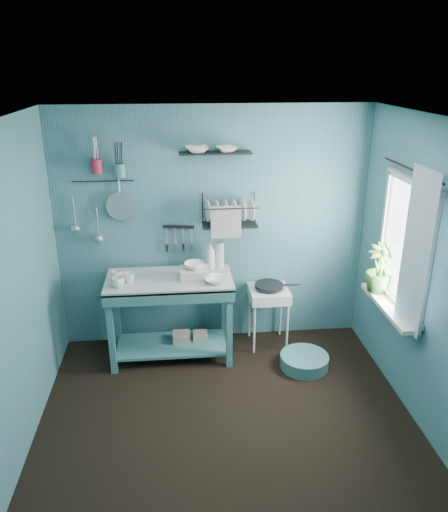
{
  "coord_description": "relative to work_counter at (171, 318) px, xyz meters",
  "views": [
    {
      "loc": [
        -0.37,
        -3.4,
        2.87
      ],
      "look_at": [
        0.05,
        0.85,
        1.2
      ],
      "focal_mm": 35.0,
      "sensor_mm": 36.0,
      "label": 1
    }
  ],
  "objects": [
    {
      "name": "water_bottle",
      "position": [
        0.52,
        0.22,
        0.58
      ],
      "size": [
        0.09,
        0.09,
        0.28
      ],
      "primitive_type": "cylinder",
      "color": "#B2C0C7",
      "rests_on": "work_counter"
    },
    {
      "name": "floor_basin",
      "position": [
        1.32,
        -0.35,
        -0.37
      ],
      "size": [
        0.49,
        0.49,
        0.13
      ],
      "primitive_type": "cylinder",
      "color": "#3F787C",
      "rests_on": "floor"
    },
    {
      "name": "hook_rail",
      "position": [
        -0.61,
        0.34,
        1.34
      ],
      "size": [
        0.6,
        0.01,
        0.01
      ],
      "primitive_type": "cylinder",
      "rotation": [
        0.0,
        1.57,
        0.0
      ],
      "color": "black",
      "rests_on": "wall_back"
    },
    {
      "name": "mug_right",
      "position": [
        -0.5,
        0.0,
        0.49
      ],
      "size": [
        0.17,
        0.17,
        0.1
      ],
      "primitive_type": "imported",
      "rotation": [
        0.0,
        0.0,
        1.05
      ],
      "color": "white",
      "rests_on": "work_counter"
    },
    {
      "name": "wall_front",
      "position": [
        0.47,
        -2.63,
        0.81
      ],
      "size": [
        3.2,
        0.0,
        3.2
      ],
      "primitive_type": "plane",
      "rotation": [
        -1.57,
        0.0,
        0.0
      ],
      "color": "#396A75",
      "rests_on": "ground"
    },
    {
      "name": "floor",
      "position": [
        0.47,
        -1.13,
        -0.44
      ],
      "size": [
        3.2,
        3.2,
        0.0
      ],
      "primitive_type": "plane",
      "color": "black",
      "rests_on": "ground"
    },
    {
      "name": "colander",
      "position": [
        -0.46,
        0.32,
        1.1
      ],
      "size": [
        0.28,
        0.03,
        0.28
      ],
      "primitive_type": "cylinder",
      "rotation": [
        1.54,
        0.0,
        0.0
      ],
      "color": "#B0B2B9",
      "rests_on": "wall_back"
    },
    {
      "name": "upper_shelf",
      "position": [
        0.49,
        0.27,
        1.61
      ],
      "size": [
        0.7,
        0.19,
        0.01
      ],
      "primitive_type": "cube",
      "rotation": [
        0.0,
        0.0,
        0.01
      ],
      "color": "black",
      "rests_on": "wall_back"
    },
    {
      "name": "potted_plant",
      "position": [
        1.97,
        -0.39,
        0.62
      ],
      "size": [
        0.27,
        0.27,
        0.47
      ],
      "primitive_type": "imported",
      "rotation": [
        0.0,
        0.0,
        -0.06
      ],
      "color": "#346428",
      "rests_on": "windowsill"
    },
    {
      "name": "wall_right",
      "position": [
        2.07,
        -1.13,
        0.81
      ],
      "size": [
        0.0,
        3.0,
        3.0
      ],
      "primitive_type": "plane",
      "rotation": [
        1.57,
        0.0,
        -1.57
      ],
      "color": "#396A75",
      "rests_on": "ground"
    },
    {
      "name": "storage_tin_large",
      "position": [
        0.1,
        0.05,
        -0.33
      ],
      "size": [
        0.18,
        0.18,
        0.22
      ],
      "primitive_type": "cube",
      "color": "gray",
      "rests_on": "floor"
    },
    {
      "name": "wall_left",
      "position": [
        -1.13,
        -1.13,
        0.81
      ],
      "size": [
        0.0,
        3.0,
        3.0
      ],
      "primitive_type": "plane",
      "rotation": [
        1.57,
        0.0,
        1.57
      ],
      "color": "#396A75",
      "rests_on": "ground"
    },
    {
      "name": "hotplate_stand",
      "position": [
        1.03,
        0.13,
        -0.11
      ],
      "size": [
        0.48,
        0.48,
        0.65
      ],
      "primitive_type": "cube",
      "rotation": [
        0.0,
        0.0,
        -0.2
      ],
      "color": "silver",
      "rests_on": "floor"
    },
    {
      "name": "curtain",
      "position": [
        1.99,
        -0.98,
        1.01
      ],
      "size": [
        0.0,
        1.35,
        1.35
      ],
      "primitive_type": "plane",
      "rotation": [
        1.57,
        0.0,
        1.57
      ],
      "color": "white",
      "rests_on": "wall_right"
    },
    {
      "name": "wall_back",
      "position": [
        0.47,
        0.37,
        0.81
      ],
      "size": [
        3.2,
        0.0,
        3.2
      ],
      "primitive_type": "plane",
      "rotation": [
        1.57,
        0.0,
        0.0
      ],
      "color": "#396A75",
      "rests_on": "ground"
    },
    {
      "name": "storage_tin_small",
      "position": [
        0.3,
        0.08,
        -0.34
      ],
      "size": [
        0.15,
        0.15,
        0.2
      ],
      "primitive_type": "cube",
      "color": "gray",
      "rests_on": "floor"
    },
    {
      "name": "knife_strip",
      "position": [
        0.11,
        0.34,
        0.86
      ],
      "size": [
        0.32,
        0.07,
        0.03
      ],
      "primitive_type": "cube",
      "rotation": [
        0.0,
        0.0,
        -0.17
      ],
      "color": "black",
      "rests_on": "wall_back"
    },
    {
      "name": "ladle_inner",
      "position": [
        -0.69,
        0.33,
        0.93
      ],
      "size": [
        0.01,
        0.01,
        0.3
      ],
      "primitive_type": "cylinder",
      "color": "#B0B2B9",
      "rests_on": "wall_back"
    },
    {
      "name": "wash_tub",
      "position": [
        0.25,
        -0.02,
        0.49
      ],
      "size": [
        0.28,
        0.22,
        0.1
      ],
      "primitive_type": "cube",
      "color": "beige",
      "rests_on": "work_counter"
    },
    {
      "name": "shelf_bowl_left",
      "position": [
        0.31,
        0.27,
        1.65
      ],
      "size": [
        0.24,
        0.24,
        0.06
      ],
      "primitive_type": "imported",
      "rotation": [
        0.0,
        0.0,
        0.04
      ],
      "color": "white",
      "rests_on": "upper_shelf"
    },
    {
      "name": "utensil_cup_magenta",
      "position": [
        -0.65,
        0.29,
        1.5
      ],
      "size": [
        0.11,
        0.11,
        0.13
      ],
      "primitive_type": "cylinder",
      "color": "#A01D3C",
      "rests_on": "wall_back"
    },
    {
      "name": "work_counter",
      "position": [
        0.0,
        0.0,
        0.0
      ],
      "size": [
        1.3,
        0.76,
        0.88
      ],
      "primitive_type": "cube",
      "rotation": [
        0.0,
        0.0,
        -0.11
      ],
      "color": "#387676",
      "rests_on": "floor"
    },
    {
      "name": "curtain_rod",
      "position": [
        2.01,
        -0.68,
        1.61
      ],
      "size": [
        0.02,
        1.05,
        0.02
      ],
      "primitive_type": "cylinder",
      "rotation": [
        1.57,
        0.0,
        0.0
      ],
      "color": "black",
      "rests_on": "wall_right"
    },
    {
      "name": "ladle_outer",
      "position": [
        -0.91,
        0.33,
        1.05
      ],
      "size": [
        0.01,
        0.01,
        0.3
      ],
      "primitive_type": "cylinder",
      "color": "#B0B2B9",
      "rests_on": "wall_back"
    },
    {
      "name": "counter_bowl",
      "position": [
        0.45,
        -0.15,
        0.47
      ],
      "size": [
        0.22,
        0.22,
        0.05
      ],
      "primitive_type": "imported",
      "color": "white",
      "rests_on": "work_counter"
    },
    {
      "name": "windowsill",
      "position": [
        1.97,
        -0.68,
        0.37
      ],
      "size": [
        0.16,
        0.95,
        0.04
      ],
      "primitive_type": "cube",
      "color": "silver",
      "rests_on": "wall_right"
    },
    {
      "name": "soap_bottle",
      "position": [
        0.42,
        0.2,
        0.59
      ],
      "size": [
        0.11,
        0.12,
        0.3
      ],
      "primitive_type": "imported",
      "color": "beige",
      "rests_on": "work_counter"
    },
    {
      "name": "window_glass",
      "position": [
        2.05,
        -0.68,
        0.96
      ],
      "size": [
        0.0,
        1.1,
        1.1
      ],
      "primitive_type": "plane",
      "rotation": [
        1.57,
        0.0,
        1.57
      ],
      "color": "white",
      "rests_on": "wall_right"
    },
    {
      "name": "mug_mid",
      "position": [
        -0.38,
        -0.06,
        0.49
      ],
      "size": [
        0.14,
        0.14,
        0.09
      ],
      "primitive_type": "imported",
      "rotation": [
        0.0,
        0.0,
        0.52
      ],
      "color": "white",
      "rests_on": "work_counter"
    },
    {
      "name": "tub_bowl",
      "position": [
        0.25,
        -0.02,
        0.57
      ],
      "size": [
        0.19,
        0.19,
        0.06
      ],
      "primitive_type": "imported",
      "color": "white",
      "rests_on": "wash_tub"
    },
    {
      "name": "ceiling",
      "position": [
        0.47,
        -1.13,
        2.06
      ],
      "size": [
        3.2,
        3.2,
        0.0
      ],
      "primitive_type": "plane",
      "rotation": [
        3.14,
        0.0,
        0.0
      ],
      "color": "silver",
      "rests_on": "ground"
    },
    {
      "name": "shelf_bowl_right",
      "position": [
        0.6,
        0.27,
        1.65
      ],
      "size": [
        0.24,
        0.24,
        0.05
      ],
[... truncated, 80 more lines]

